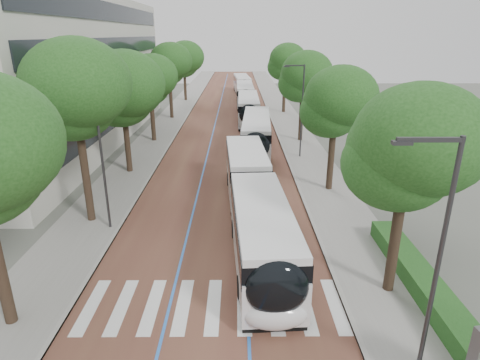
# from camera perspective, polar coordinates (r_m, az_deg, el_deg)

# --- Properties ---
(ground) EXTENTS (160.00, 160.00, 0.00)m
(ground) POSITION_cam_1_polar(r_m,az_deg,el_deg) (16.48, -4.72, -19.54)
(ground) COLOR #51544C
(ground) RESTS_ON ground
(road) EXTENTS (11.00, 140.00, 0.02)m
(road) POSITION_cam_1_polar(r_m,az_deg,el_deg) (53.71, -1.63, 8.78)
(road) COLOR brown
(road) RESTS_ON ground
(sidewalk_left) EXTENTS (4.00, 140.00, 0.12)m
(sidewalk_left) POSITION_cam_1_polar(r_m,az_deg,el_deg) (54.38, -9.65, 8.71)
(sidewalk_left) COLOR gray
(sidewalk_left) RESTS_ON ground
(sidewalk_right) EXTENTS (4.00, 140.00, 0.12)m
(sidewalk_right) POSITION_cam_1_polar(r_m,az_deg,el_deg) (54.05, 6.44, 8.79)
(sidewalk_right) COLOR gray
(sidewalk_right) RESTS_ON ground
(kerb_left) EXTENTS (0.20, 140.00, 0.14)m
(kerb_left) POSITION_cam_1_polar(r_m,az_deg,el_deg) (54.11, -7.64, 8.76)
(kerb_left) COLOR gray
(kerb_left) RESTS_ON ground
(kerb_right) EXTENTS (0.20, 140.00, 0.14)m
(kerb_right) POSITION_cam_1_polar(r_m,az_deg,el_deg) (53.86, 4.41, 8.82)
(kerb_right) COLOR gray
(kerb_right) RESTS_ON ground
(zebra_crossing) EXTENTS (10.55, 3.60, 0.01)m
(zebra_crossing) POSITION_cam_1_polar(r_m,az_deg,el_deg) (17.24, -3.78, -17.38)
(zebra_crossing) COLOR silver
(zebra_crossing) RESTS_ON ground
(lane_line_left) EXTENTS (0.12, 126.00, 0.01)m
(lane_line_left) POSITION_cam_1_polar(r_m,az_deg,el_deg) (53.76, -3.35, 8.78)
(lane_line_left) COLOR blue
(lane_line_left) RESTS_ON road
(lane_line_right) EXTENTS (0.12, 126.00, 0.01)m
(lane_line_right) POSITION_cam_1_polar(r_m,az_deg,el_deg) (53.69, 0.10, 8.80)
(lane_line_right) COLOR blue
(lane_line_right) RESTS_ON road
(office_building) EXTENTS (18.11, 40.00, 14.00)m
(office_building) POSITION_cam_1_polar(r_m,az_deg,el_deg) (45.75, -28.03, 13.42)
(office_building) COLOR beige
(office_building) RESTS_ON ground
(hedge) EXTENTS (1.20, 14.00, 0.80)m
(hedge) POSITION_cam_1_polar(r_m,az_deg,el_deg) (17.94, 27.00, -16.21)
(hedge) COLOR #1B4718
(hedge) RESTS_ON sidewalk_right
(streetlight_near) EXTENTS (1.82, 0.20, 8.00)m
(streetlight_near) POSITION_cam_1_polar(r_m,az_deg,el_deg) (12.44, 25.87, -9.26)
(streetlight_near) COLOR #303032
(streetlight_near) RESTS_ON sidewalk_right
(streetlight_far) EXTENTS (1.82, 0.20, 8.00)m
(streetlight_far) POSITION_cam_1_polar(r_m,az_deg,el_deg) (35.54, 8.59, 10.64)
(streetlight_far) COLOR #303032
(streetlight_far) RESTS_ON sidewalk_right
(lamp_post_left) EXTENTS (0.14, 0.14, 8.00)m
(lamp_post_left) POSITION_cam_1_polar(r_m,az_deg,el_deg) (22.82, -19.01, 2.73)
(lamp_post_left) COLOR #303032
(lamp_post_left) RESTS_ON sidewalk_left
(trees_left) EXTENTS (6.05, 60.77, 9.85)m
(trees_left) POSITION_cam_1_polar(r_m,az_deg,el_deg) (39.68, -13.40, 13.87)
(trees_left) COLOR black
(trees_left) RESTS_ON ground
(trees_right) EXTENTS (5.09, 47.00, 8.86)m
(trees_right) POSITION_cam_1_polar(r_m,az_deg,el_deg) (35.64, 10.44, 12.98)
(trees_right) COLOR black
(trees_right) RESTS_ON ground
(lead_bus) EXTENTS (3.54, 18.51, 3.20)m
(lead_bus) POSITION_cam_1_polar(r_m,az_deg,el_deg) (22.26, 2.04, -3.43)
(lead_bus) COLOR black
(lead_bus) RESTS_ON ground
(bus_queued_0) EXTENTS (3.18, 12.51, 3.20)m
(bus_queued_0) POSITION_cam_1_polar(r_m,az_deg,el_deg) (37.80, 2.34, 6.47)
(bus_queued_0) COLOR silver
(bus_queued_0) RESTS_ON ground
(bus_queued_1) EXTENTS (2.62, 12.42, 3.20)m
(bus_queued_1) POSITION_cam_1_polar(r_m,az_deg,el_deg) (50.95, 1.19, 10.02)
(bus_queued_1) COLOR silver
(bus_queued_1) RESTS_ON ground
(bus_queued_2) EXTENTS (2.63, 12.42, 3.20)m
(bus_queued_2) POSITION_cam_1_polar(r_m,az_deg,el_deg) (63.60, 0.71, 12.03)
(bus_queued_2) COLOR silver
(bus_queued_2) RESTS_ON ground
(bus_queued_3) EXTENTS (3.33, 12.54, 3.20)m
(bus_queued_3) POSITION_cam_1_polar(r_m,az_deg,el_deg) (76.38, 0.33, 13.38)
(bus_queued_3) COLOR silver
(bus_queued_3) RESTS_ON ground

